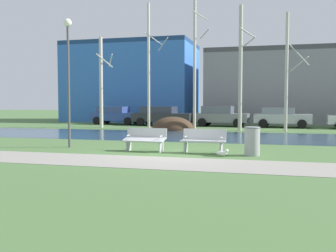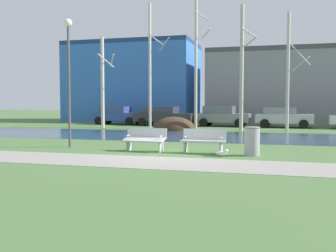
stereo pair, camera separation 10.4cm
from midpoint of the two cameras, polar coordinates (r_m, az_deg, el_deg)
name	(u,v)px [view 2 (the right image)]	position (r m, az deg, el deg)	size (l,w,h in m)	color
ground_plane	(212,133)	(23.56, 6.59, -1.01)	(120.00, 120.00, 0.00)	#4C703D
paved_path_strip	(153,162)	(11.94, -2.00, -5.36)	(60.00, 2.42, 0.01)	gray
river_band	(205,136)	(21.11, 5.58, -1.52)	(80.00, 6.64, 0.01)	#2D475B
soil_mound	(174,130)	(26.09, 1.01, -0.56)	(2.87, 2.53, 1.77)	#423021
bench_left	(145,139)	(14.65, -3.19, -1.88)	(1.63, 0.65, 0.87)	#B2B5B7
bench_right	(203,140)	(14.11, 5.42, -2.09)	(1.63, 0.65, 0.87)	#B2B5B7
trash_bin	(252,141)	(13.71, 12.44, -2.13)	(0.55, 0.55, 1.00)	#999B9E
seagull	(222,153)	(13.31, 8.20, -3.93)	(0.45, 0.17, 0.26)	white
streetlamp	(69,62)	(16.43, -14.20, 9.14)	(0.32, 0.32, 5.21)	#4C4C51
birch_far_left	(103,82)	(28.71, -9.44, 6.45)	(1.13, 1.94, 6.53)	beige
birch_left	(150,65)	(27.26, -2.49, 8.90)	(1.56, 2.45, 8.66)	beige
birch_center_left	(196,58)	(26.55, 4.27, 9.91)	(1.13, 1.91, 9.47)	beige
birch_center	(242,67)	(25.57, 10.92, 8.47)	(1.09, 1.81, 8.03)	#BCB7A8
birch_center_right	(289,72)	(25.41, 17.40, 7.62)	(1.43, 2.59, 7.40)	beige
parked_van_nearest_blue	(117,115)	(32.94, -7.34, 1.63)	(4.43, 2.25, 1.50)	#2D4793
parked_sedan_second_dark	(164,116)	(30.71, -0.57, 1.55)	(4.91, 2.28, 1.51)	#282B30
parked_hatch_third_grey	(222,116)	(30.22, 8.06, 1.51)	(4.19, 2.27, 1.56)	slate
parked_wagon_fourth_silver	(284,117)	(29.70, 16.69, 1.28)	(4.17, 2.33, 1.45)	#B2B5BC
building_blue_store	(134,82)	(39.23, -4.93, 6.38)	(12.30, 7.37, 7.66)	#3870C6
building_grey_warehouse	(289,87)	(36.63, 17.40, 5.49)	(13.95, 7.70, 6.44)	gray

